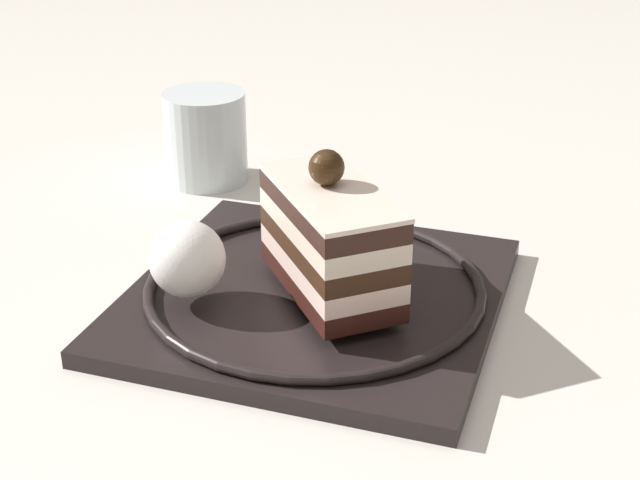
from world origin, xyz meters
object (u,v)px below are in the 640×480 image
at_px(dessert_plate, 320,295).
at_px(drink_glass_near, 206,143).
at_px(fork, 304,216).
at_px(whipped_cream_dollop, 187,259).
at_px(cake_slice, 331,238).

distance_m(dessert_plate, drink_glass_near, 0.24).
xyz_separation_m(dessert_plate, fork, (0.08, 0.05, 0.01)).
height_order(whipped_cream_dollop, drink_glass_near, drink_glass_near).
bearing_deg(fork, drink_glass_near, 60.20).
bearing_deg(cake_slice, fork, 35.24).
height_order(fork, drink_glass_near, drink_glass_near).
distance_m(dessert_plate, cake_slice, 0.05).
relative_size(dessert_plate, whipped_cream_dollop, 5.34).
height_order(cake_slice, drink_glass_near, cake_slice).
bearing_deg(drink_glass_near, whipped_cream_dollop, -151.18).
bearing_deg(fork, cake_slice, -144.76).
bearing_deg(whipped_cream_dollop, drink_glass_near, 28.82).
bearing_deg(fork, whipped_cream_dollop, 172.86).
relative_size(fork, drink_glass_near, 1.52).
relative_size(dessert_plate, cake_slice, 2.13).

